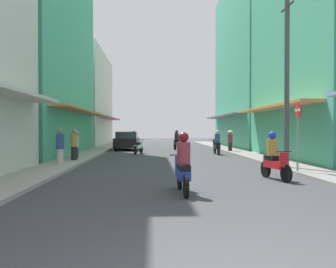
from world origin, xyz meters
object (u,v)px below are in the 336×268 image
Objects in this scene: motorbike_green at (177,141)px; pedestrian_far at (75,143)px; pedestrian_foreground at (60,148)px; motorbike_maroon at (133,139)px; pedestrian_midway at (230,140)px; motorbike_black at (217,144)px; motorbike_red at (275,158)px; parked_car at (127,141)px; street_sign_no_entry at (298,127)px; motorbike_white at (139,146)px; pedestrian_crossing at (74,145)px; motorbike_blue at (183,166)px; utility_pole at (287,79)px.

pedestrian_far is (-6.04, -9.80, 0.21)m from motorbike_green.
pedestrian_foreground is (-6.09, -12.71, 0.14)m from motorbike_green.
pedestrian_foreground reaches higher than pedestrian_far.
motorbike_maroon is 1.12× the size of pedestrian_midway.
motorbike_black is 11.33m from motorbike_maroon.
pedestrian_far is (-8.00, 7.34, 0.21)m from motorbike_red.
pedestrian_midway is at bearing -25.14° from parked_car.
street_sign_no_entry reaches higher than motorbike_red.
parked_car is (-1.09, 4.53, 0.24)m from motorbike_white.
street_sign_no_entry is at bearing -70.44° from motorbike_maroon.
motorbike_black is at bearing -68.93° from motorbike_green.
motorbike_maroon is at bearing 81.70° from pedestrian_crossing.
street_sign_no_entry is (6.21, -10.99, 1.21)m from motorbike_white.
pedestrian_crossing is at bearing -116.44° from motorbike_white.
parked_car is at bearing 78.02° from pedestrian_far.
motorbike_red is 3.94m from motorbike_blue.
pedestrian_crossing is at bearing -82.02° from pedestrian_far.
motorbike_white is 0.99× the size of motorbike_red.
parked_car is (-5.98, 16.88, 0.04)m from motorbike_red.
pedestrian_foreground and pedestrian_crossing have the same top height.
pedestrian_crossing is (0.18, 1.93, 0.00)m from pedestrian_foreground.
parked_car is (-4.02, -0.26, 0.04)m from motorbike_green.
street_sign_no_entry is at bearing -28.58° from pedestrian_crossing.
motorbike_maroon is 1.00× the size of motorbike_blue.
pedestrian_crossing is at bearing -98.30° from motorbike_maroon.
parked_car is 2.46× the size of pedestrian_foreground.
pedestrian_foreground reaches higher than motorbike_red.
parked_car is 9.76m from pedestrian_far.
motorbike_white is 5.92m from pedestrian_far.
motorbike_white is (-5.10, 0.87, -0.20)m from motorbike_black.
pedestrian_far reaches higher than parked_car.
motorbike_red is at bearing -91.10° from motorbike_black.
pedestrian_far reaches higher than motorbike_black.
motorbike_black and motorbike_blue have the same top height.
parked_car is 17.18m from street_sign_no_entry.
pedestrian_far reaches higher than motorbike_blue.
motorbike_blue is at bearing -83.92° from motorbike_maroon.
motorbike_maroon is 0.68× the size of street_sign_no_entry.
pedestrian_far is at bearing -147.68° from pedestrian_midway.
parked_car is (-6.19, 5.39, 0.04)m from motorbike_black.
pedestrian_foreground is (-8.26, -7.05, 0.14)m from motorbike_black.
motorbike_black is at bearing 88.90° from motorbike_red.
pedestrian_foreground reaches higher than motorbike_green.
street_sign_no_entry reaches higher than motorbike_white.
pedestrian_foreground is 0.23× the size of utility_pole.
motorbike_blue is 19.36m from parked_car.
street_sign_no_entry reaches higher than motorbike_green.
utility_pole is (4.64, 4.96, 2.95)m from motorbike_blue.
motorbike_blue is 16.35m from pedestrian_midway.
utility_pole reaches higher than pedestrian_far.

